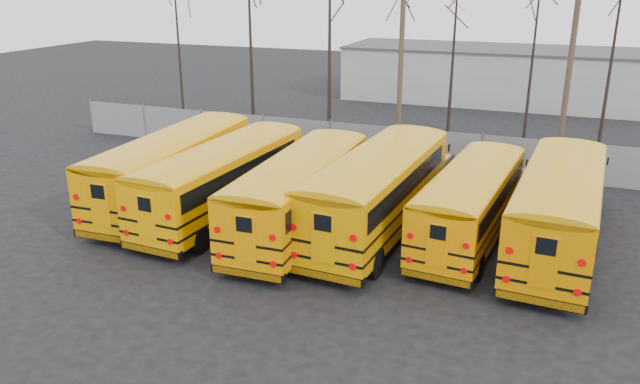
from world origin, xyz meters
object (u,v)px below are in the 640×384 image
at_px(bus_a, 176,162).
at_px(bus_f, 560,202).
at_px(bus_d, 380,185).
at_px(bus_c, 302,187).
at_px(bus_e, 472,197).
at_px(utility_pole_right, 571,57).
at_px(utility_pole_left, 401,64).
at_px(bus_b, 226,174).

distance_m(bus_a, bus_f, 15.40).
xyz_separation_m(bus_d, bus_f, (6.39, 0.61, -0.06)).
xyz_separation_m(bus_a, bus_c, (6.20, -0.88, -0.06)).
height_order(bus_d, bus_e, bus_d).
relative_size(bus_d, utility_pole_right, 1.16).
bearing_deg(utility_pole_left, bus_a, -136.04).
xyz_separation_m(bus_c, bus_d, (2.79, 0.98, 0.11)).
distance_m(utility_pole_left, utility_pole_right, 9.09).
xyz_separation_m(utility_pole_left, utility_pole_right, (8.81, 2.20, 0.53)).
height_order(bus_b, bus_c, bus_c).
bearing_deg(bus_c, bus_f, 8.58).
height_order(bus_c, bus_d, bus_d).
height_order(bus_c, bus_f, bus_f).
bearing_deg(bus_c, utility_pole_left, 87.64).
relative_size(bus_a, bus_b, 1.03).
height_order(bus_e, utility_pole_right, utility_pole_right).
xyz_separation_m(bus_e, utility_pole_left, (-5.90, 12.21, 3.03)).
bearing_deg(bus_a, bus_c, -9.92).
bearing_deg(bus_f, bus_c, -166.60).
xyz_separation_m(bus_e, utility_pole_right, (2.91, 14.42, 3.56)).
bearing_deg(utility_pole_left, bus_c, -110.45).
xyz_separation_m(bus_f, utility_pole_right, (-0.11, 14.35, 3.37)).
distance_m(bus_d, bus_e, 3.43).
xyz_separation_m(bus_c, bus_e, (6.16, 1.52, -0.14)).
height_order(bus_e, utility_pole_left, utility_pole_left).
distance_m(bus_a, utility_pole_left, 14.67).
distance_m(bus_c, utility_pole_right, 18.66).
distance_m(bus_c, bus_e, 6.35).
relative_size(bus_b, utility_pole_right, 1.10).
height_order(bus_b, utility_pole_right, utility_pole_right).
xyz_separation_m(bus_a, bus_f, (15.38, 0.71, -0.01)).
xyz_separation_m(bus_c, bus_f, (9.18, 1.59, 0.05)).
bearing_deg(bus_e, bus_a, -171.77).
bearing_deg(bus_a, bus_e, 1.13).
height_order(bus_e, bus_f, bus_f).
bearing_deg(bus_c, bus_a, 170.67).
distance_m(bus_c, bus_d, 2.96).
relative_size(bus_e, utility_pole_left, 1.13).
relative_size(bus_b, bus_e, 1.08).
height_order(bus_b, bus_d, bus_d).
distance_m(bus_b, bus_c, 3.54).
xyz_separation_m(bus_c, utility_pole_left, (0.26, 13.74, 2.89)).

